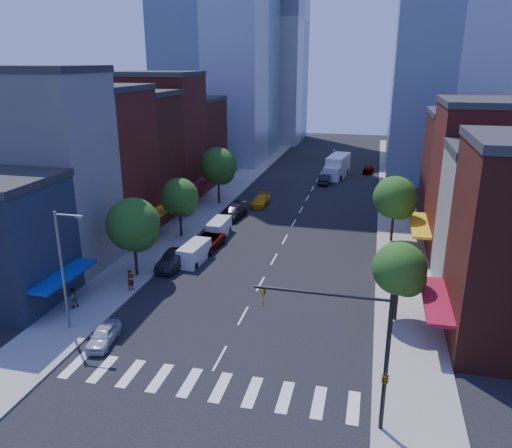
{
  "coord_description": "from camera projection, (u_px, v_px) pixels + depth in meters",
  "views": [
    {
      "loc": [
        9.17,
        -27.58,
        19.03
      ],
      "look_at": [
        -0.85,
        13.82,
        5.0
      ],
      "focal_mm": 35.0,
      "sensor_mm": 36.0,
      "label": 1
    }
  ],
  "objects": [
    {
      "name": "bldg_left_4",
      "position": [
        156.0,
        139.0,
        70.11
      ],
      "size": [
        12.0,
        9.0,
        17.0
      ],
      "primitive_type": "cube",
      "color": "maroon",
      "rests_on": "ground"
    },
    {
      "name": "bldg_left_5",
      "position": [
        182.0,
        143.0,
        79.51
      ],
      "size": [
        12.0,
        10.0,
        13.0
      ],
      "primitive_type": "cube",
      "color": "#4C1C13",
      "rests_on": "ground"
    },
    {
      "name": "tower_far_w",
      "position": [
        266.0,
        20.0,
        116.42
      ],
      "size": [
        18.0,
        18.0,
        56.0
      ],
      "primitive_type": "cube",
      "color": "#9EA5AD",
      "rests_on": "ground"
    },
    {
      "name": "cargo_van_far",
      "position": [
        219.0,
        228.0,
        56.35
      ],
      "size": [
        1.81,
        4.41,
        1.88
      ],
      "rotation": [
        0.0,
        0.0,
        0.0
      ],
      "color": "silver",
      "rests_on": "ground"
    },
    {
      "name": "tree_left_near",
      "position": [
        134.0,
        227.0,
        44.56
      ],
      "size": [
        4.8,
        4.8,
        7.3
      ],
      "color": "black",
      "rests_on": "sidewalk_left"
    },
    {
      "name": "traffic_car_far",
      "position": [
        368.0,
        169.0,
        88.18
      ],
      "size": [
        2.05,
        4.15,
        1.36
      ],
      "primitive_type": "imported",
      "rotation": [
        0.0,
        0.0,
        3.03
      ],
      "color": "#999999",
      "rests_on": "ground"
    },
    {
      "name": "bldg_right_3",
      "position": [
        479.0,
        173.0,
        58.12
      ],
      "size": [
        12.0,
        10.0,
        13.0
      ],
      "primitive_type": "cube",
      "color": "#4C1C13",
      "rests_on": "ground"
    },
    {
      "name": "tree_right_far",
      "position": [
        396.0,
        199.0,
        53.27
      ],
      "size": [
        4.6,
        4.6,
        7.2
      ],
      "color": "black",
      "rests_on": "sidewalk_right"
    },
    {
      "name": "parked_car_rear",
      "position": [
        233.0,
        212.0,
        62.75
      ],
      "size": [
        2.98,
        5.86,
        1.63
      ],
      "primitive_type": "imported",
      "rotation": [
        0.0,
        0.0,
        -0.13
      ],
      "color": "black",
      "rests_on": "ground"
    },
    {
      "name": "traffic_car_oncoming",
      "position": [
        325.0,
        179.0,
        80.36
      ],
      "size": [
        1.85,
        4.92,
        1.6
      ],
      "primitive_type": "imported",
      "rotation": [
        0.0,
        0.0,
        3.11
      ],
      "color": "black",
      "rests_on": "ground"
    },
    {
      "name": "crosswalk",
      "position": [
        205.0,
        385.0,
        30.69
      ],
      "size": [
        19.0,
        3.0,
        0.01
      ],
      "primitive_type": "cube",
      "color": "silver",
      "rests_on": "ground"
    },
    {
      "name": "pedestrian_far",
      "position": [
        73.0,
        298.0,
        39.75
      ],
      "size": [
        0.97,
        1.03,
        1.68
      ],
      "primitive_type": "imported",
      "rotation": [
        0.0,
        0.0,
        -2.12
      ],
      "color": "#999999",
      "rests_on": "sidewalk_left"
    },
    {
      "name": "bldg_left_2",
      "position": [
        92.0,
        166.0,
        54.57
      ],
      "size": [
        12.0,
        9.0,
        16.0
      ],
      "primitive_type": "cube",
      "color": "maroon",
      "rests_on": "ground"
    },
    {
      "name": "bldg_right_2",
      "position": [
        498.0,
        184.0,
        48.58
      ],
      "size": [
        12.0,
        10.0,
        15.0
      ],
      "primitive_type": "cube",
      "color": "maroon",
      "rests_on": "ground"
    },
    {
      "name": "bldg_left_1",
      "position": [
        41.0,
        173.0,
        46.41
      ],
      "size": [
        12.0,
        8.0,
        18.0
      ],
      "primitive_type": "cube",
      "color": "#B8B2AA",
      "rests_on": "ground"
    },
    {
      "name": "box_truck",
      "position": [
        337.0,
        167.0,
        84.69
      ],
      "size": [
        3.86,
        9.36,
        3.66
      ],
      "rotation": [
        0.0,
        0.0,
        -0.14
      ],
      "color": "silver",
      "rests_on": "ground"
    },
    {
      "name": "parked_car_front",
      "position": [
        103.0,
        335.0,
        35.0
      ],
      "size": [
        1.99,
        3.92,
        1.28
      ],
      "primitive_type": "imported",
      "rotation": [
        0.0,
        0.0,
        0.13
      ],
      "color": "silver",
      "rests_on": "ground"
    },
    {
      "name": "traffic_signal",
      "position": [
        375.0,
        362.0,
        25.78
      ],
      "size": [
        7.24,
        2.24,
        8.0
      ],
      "color": "black",
      "rests_on": "sidewalk_right"
    },
    {
      "name": "ground",
      "position": [
        220.0,
        358.0,
        33.46
      ],
      "size": [
        220.0,
        220.0,
        0.0
      ],
      "primitive_type": "plane",
      "color": "black",
      "rests_on": "ground"
    },
    {
      "name": "taxi",
      "position": [
        261.0,
        201.0,
        68.37
      ],
      "size": [
        2.22,
        4.95,
        1.41
      ],
      "primitive_type": "imported",
      "rotation": [
        0.0,
        0.0,
        -0.05
      ],
      "color": "#DD9C0B",
      "rests_on": "ground"
    },
    {
      "name": "sidewalk_left",
      "position": [
        221.0,
        196.0,
        73.15
      ],
      "size": [
        5.0,
        120.0,
        0.15
      ],
      "primitive_type": "cube",
      "color": "gray",
      "rests_on": "ground"
    },
    {
      "name": "tree_left_mid",
      "position": [
        181.0,
        199.0,
        54.82
      ],
      "size": [
        4.2,
        4.2,
        6.65
      ],
      "color": "black",
      "rests_on": "sidewalk_left"
    },
    {
      "name": "pedestrian_near",
      "position": [
        131.0,
        280.0,
        42.78
      ],
      "size": [
        0.68,
        0.79,
        1.82
      ],
      "primitive_type": "imported",
      "rotation": [
        0.0,
        0.0,
        1.12
      ],
      "color": "#999999",
      "rests_on": "sidewalk_left"
    },
    {
      "name": "cargo_van_near",
      "position": [
        194.0,
        253.0,
        48.99
      ],
      "size": [
        2.12,
        4.62,
        1.92
      ],
      "rotation": [
        0.0,
        0.0,
        -0.07
      ],
      "color": "silver",
      "rests_on": "ground"
    },
    {
      "name": "sidewalk_right",
      "position": [
        397.0,
        207.0,
        67.57
      ],
      "size": [
        5.0,
        120.0,
        0.15
      ],
      "primitive_type": "cube",
      "color": "gray",
      "rests_on": "ground"
    },
    {
      "name": "bldg_left_3",
      "position": [
        129.0,
        157.0,
        62.58
      ],
      "size": [
        12.0,
        8.0,
        15.0
      ],
      "primitive_type": "cube",
      "color": "#4C1C13",
      "rests_on": "ground"
    },
    {
      "name": "streetlight",
      "position": [
        64.0,
        264.0,
        35.37
      ],
      "size": [
        2.25,
        0.25,
        9.0
      ],
      "color": "slate",
      "rests_on": "sidewalk_left"
    },
    {
      "name": "parked_car_third",
      "position": [
        207.0,
        242.0,
        52.54
      ],
      "size": [
        2.89,
        5.64,
        1.52
      ],
      "primitive_type": "imported",
      "rotation": [
        0.0,
        0.0,
        -0.07
      ],
      "color": "#999999",
      "rests_on": "ground"
    },
    {
      "name": "parked_car_second",
      "position": [
        174.0,
        260.0,
        47.82
      ],
      "size": [
        2.16,
        5.13,
        1.65
      ],
      "primitive_type": "imported",
      "rotation": [
        0.0,
        0.0,
        -0.08
      ],
      "color": "black",
      "rests_on": "ground"
    },
    {
      "name": "tree_right_near",
      "position": [
        401.0,
        271.0,
        36.86
      ],
      "size": [
        4.0,
        4.0,
        6.2
      ],
      "color": "black",
      "rests_on": "sidewalk_right"
    },
    {
      "name": "tree_left_far",
      "position": [
        219.0,
        167.0,
        67.53
      ],
      "size": [
        5.0,
        5.0,
        7.75
      ],
      "color": "black",
      "rests_on": "sidewalk_left"
    }
  ]
}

